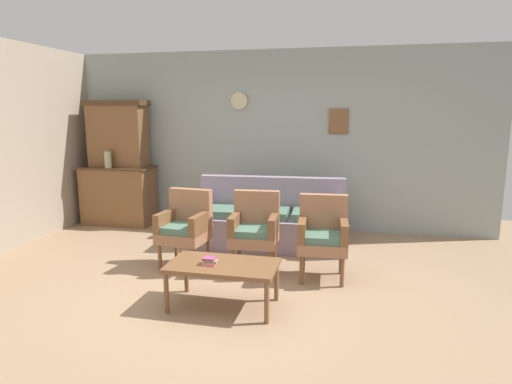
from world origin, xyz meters
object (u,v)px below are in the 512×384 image
object	(u,v)px
floral_couch	(269,222)
armchair_by_doorway	(323,233)
vase_on_cabinet	(108,160)
side_cabinet	(119,195)
armchair_near_couch_end	(185,225)
armchair_row_middle	(255,228)
coffee_table	(223,268)
book_stack_on_table	(210,261)

from	to	relation	value
floral_couch	armchair_by_doorway	size ratio (longest dim) A/B	2.29
floral_couch	armchair_by_doorway	bearing A→B (deg)	-52.58
vase_on_cabinet	side_cabinet	bearing A→B (deg)	77.29
side_cabinet	armchair_by_doorway	bearing A→B (deg)	-25.80
armchair_near_couch_end	armchair_row_middle	world-z (taller)	same
floral_couch	coffee_table	size ratio (longest dim) A/B	2.06
coffee_table	book_stack_on_table	bearing A→B (deg)	-151.82
side_cabinet	coffee_table	distance (m)	3.60
armchair_row_middle	armchair_by_doorway	distance (m)	0.77
armchair_by_doorway	book_stack_on_table	distance (m)	1.37
floral_couch	book_stack_on_table	size ratio (longest dim) A/B	15.06
armchair_by_doorway	coffee_table	bearing A→B (deg)	-132.06
book_stack_on_table	coffee_table	bearing A→B (deg)	28.18
armchair_row_middle	book_stack_on_table	bearing A→B (deg)	-99.69
armchair_row_middle	coffee_table	bearing A→B (deg)	-94.23
armchair_near_couch_end	armchair_by_doorway	xyz separation A→B (m)	(1.58, 0.00, 0.00)
side_cabinet	vase_on_cabinet	size ratio (longest dim) A/B	4.45
armchair_near_couch_end	coffee_table	xyz separation A→B (m)	(0.74, -0.93, -0.12)
armchair_row_middle	vase_on_cabinet	bearing A→B (deg)	152.43
side_cabinet	vase_on_cabinet	xyz separation A→B (m)	(-0.04, -0.18, 0.59)
floral_couch	side_cabinet	bearing A→B (deg)	166.97
side_cabinet	coffee_table	world-z (taller)	side_cabinet
floral_couch	armchair_near_couch_end	size ratio (longest dim) A/B	2.29
vase_on_cabinet	armchair_by_doorway	size ratio (longest dim) A/B	0.29
side_cabinet	armchair_near_couch_end	xyz separation A→B (m)	(1.79, -1.63, 0.03)
armchair_by_doorway	coffee_table	world-z (taller)	armchair_by_doorway
vase_on_cabinet	floral_couch	size ratio (longest dim) A/B	0.13
armchair_near_couch_end	vase_on_cabinet	bearing A→B (deg)	141.71
book_stack_on_table	armchair_by_doorway	bearing A→B (deg)	46.24
floral_couch	armchair_row_middle	xyz separation A→B (m)	(0.02, -0.97, 0.17)
armchair_near_couch_end	book_stack_on_table	size ratio (longest dim) A/B	6.58
armchair_by_doorway	armchair_row_middle	bearing A→B (deg)	175.22
side_cabinet	vase_on_cabinet	bearing A→B (deg)	-102.71
side_cabinet	vase_on_cabinet	world-z (taller)	vase_on_cabinet
side_cabinet	armchair_near_couch_end	distance (m)	2.42
armchair_row_middle	book_stack_on_table	distance (m)	1.07
side_cabinet	floral_couch	size ratio (longest dim) A/B	0.56
armchair_row_middle	coffee_table	xyz separation A→B (m)	(-0.07, -1.00, -0.12)
armchair_near_couch_end	coffee_table	size ratio (longest dim) A/B	0.90
side_cabinet	floral_couch	xyz separation A→B (m)	(2.58, -0.60, -0.14)
vase_on_cabinet	book_stack_on_table	bearing A→B (deg)	-44.69
vase_on_cabinet	armchair_near_couch_end	bearing A→B (deg)	-38.29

